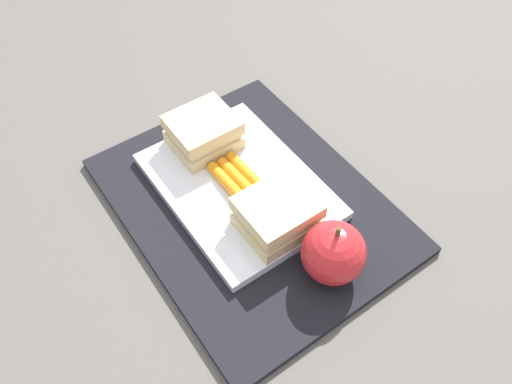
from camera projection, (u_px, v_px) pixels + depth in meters
name	position (u px, v px, depth m)	size (l,w,h in m)	color
ground_plane	(250.00, 206.00, 0.63)	(2.40, 2.40, 0.00)	#56514C
lunchbag_mat	(250.00, 204.00, 0.62)	(0.36, 0.28, 0.01)	black
food_tray	(238.00, 185.00, 0.63)	(0.23, 0.17, 0.01)	white
sandwich_half_left	(203.00, 132.00, 0.64)	(0.07, 0.08, 0.04)	#DBC189
sandwich_half_right	(277.00, 214.00, 0.57)	(0.07, 0.08, 0.04)	#DBC189
carrot_sticks_bundle	(238.00, 178.00, 0.62)	(0.08, 0.04, 0.02)	orange
apple	(333.00, 253.00, 0.53)	(0.07, 0.07, 0.08)	red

